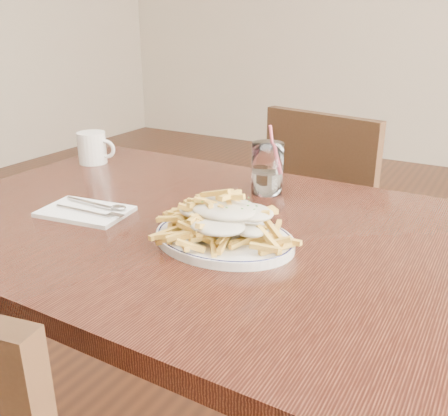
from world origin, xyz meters
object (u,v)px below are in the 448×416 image
Objects in this scene: table at (200,255)px; loaded_fries at (224,215)px; fries_plate at (224,238)px; coffee_mug at (93,148)px; chair_far at (330,217)px; water_glass at (267,171)px.

loaded_fries is (0.10, -0.07, 0.14)m from table.
loaded_fries is (0.00, 0.00, 0.05)m from fries_plate.
table is 4.21× the size of fries_plate.
coffee_mug reaches higher than fries_plate.
chair_far reaches higher than loaded_fries.
chair_far is 3.17× the size of loaded_fries.
fries_plate is 2.54× the size of coffee_mug.
coffee_mug is at bearing 156.74° from table.
chair_far is 0.83m from coffee_mug.
loaded_fries is 0.30m from water_glass.
fries_plate is at bearing -85.42° from chair_far.
water_glass is 1.47× the size of coffee_mug.
loaded_fries reaches higher than table.
loaded_fries is at bearing 0.00° from fries_plate.
loaded_fries is at bearing -85.42° from chair_far.
fries_plate is 0.05m from loaded_fries.
table is 0.56m from coffee_mug.
coffee_mug is (-0.50, 0.22, 0.12)m from table.
water_glass is (0.01, -0.55, 0.31)m from chair_far.
loaded_fries reaches higher than fries_plate.
chair_far is at bearing 94.58° from fries_plate.
chair_far is at bearing 94.58° from loaded_fries.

